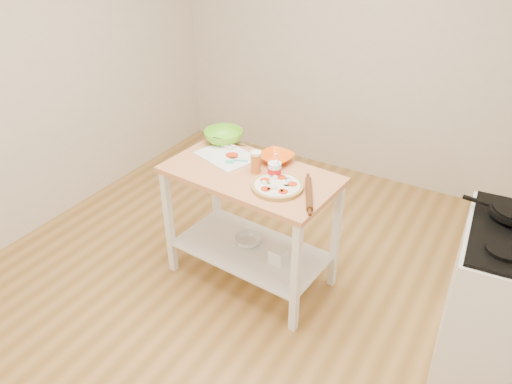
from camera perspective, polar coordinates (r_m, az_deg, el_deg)
The scene contains 14 objects.
room_shell at distance 2.90m, azimuth -2.23°, elevation 7.44°, with size 4.04×4.54×2.74m.
prep_island at distance 3.47m, azimuth -0.63°, elevation -1.39°, with size 1.21×0.72×0.90m.
skillet at distance 3.14m, azimuth 27.25°, elevation -2.05°, with size 0.41×0.26×0.03m.
pizza at distance 3.15m, azimuth 2.44°, elevation 0.70°, with size 0.33×0.33×0.05m.
cutting_board at distance 3.55m, azimuth -3.34°, elevation 4.20°, with size 0.47×0.41×0.04m.
spatula at distance 3.45m, azimuth -2.34°, elevation 3.54°, with size 0.14×0.11×0.01m.
knife at distance 3.74m, azimuth -3.63°, elevation 5.89°, with size 0.27×0.06×0.01m.
orange_bowl at distance 3.46m, azimuth 2.28°, elevation 3.92°, with size 0.23×0.23×0.06m, color #FF6211.
green_bowl at distance 3.74m, azimuth -3.73°, elevation 6.35°, with size 0.29×0.29×0.09m, color #68C623.
beer_pint at distance 3.31m, azimuth -0.02°, elevation 3.46°, with size 0.07×0.07×0.15m.
yogurt_tub at distance 3.25m, azimuth 2.13°, elevation 2.51°, with size 0.09×0.09×0.19m.
rolling_pin at distance 3.08m, azimuth 6.07°, elevation -0.21°, with size 0.04×0.04×0.36m, color #562E13.
shelf_glass_bowl at distance 3.71m, azimuth -0.90°, elevation -5.59°, with size 0.20×0.20×0.06m, color silver.
shelf_bin at distance 3.54m, azimuth 2.59°, elevation -7.27°, with size 0.11×0.11×0.11m, color white.
Camera 1 is at (1.44, -2.22, 2.52)m, focal length 35.00 mm.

